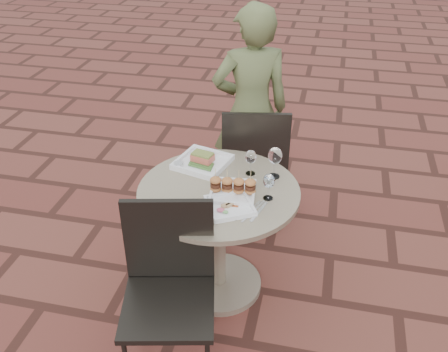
% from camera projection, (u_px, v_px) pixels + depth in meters
% --- Properties ---
extents(ground, '(60.00, 60.00, 0.00)m').
position_uv_depth(ground, '(259.00, 290.00, 3.10)').
color(ground, '#592B23').
rests_on(ground, ground).
extents(cafe_table, '(0.90, 0.90, 0.73)m').
position_uv_depth(cafe_table, '(219.00, 224.00, 2.88)').
color(cafe_table, gray).
rests_on(cafe_table, ground).
extents(chair_far, '(0.52, 0.52, 0.93)m').
position_uv_depth(chair_far, '(255.00, 158.00, 3.40)').
color(chair_far, black).
rests_on(chair_far, ground).
extents(chair_near, '(0.53, 0.53, 0.93)m').
position_uv_depth(chair_near, '(169.00, 277.00, 2.42)').
color(chair_near, black).
rests_on(chair_near, ground).
extents(diner, '(0.65, 0.54, 1.52)m').
position_uv_depth(diner, '(251.00, 111.00, 3.55)').
color(diner, '#4D5730').
rests_on(diner, ground).
extents(plate_salmon, '(0.35, 0.35, 0.08)m').
position_uv_depth(plate_salmon, '(203.00, 161.00, 2.96)').
color(plate_salmon, white).
rests_on(plate_salmon, cafe_table).
extents(plate_sliders, '(0.27, 0.27, 0.16)m').
position_uv_depth(plate_sliders, '(233.00, 188.00, 2.69)').
color(plate_sliders, white).
rests_on(plate_sliders, cafe_table).
extents(plate_tuna, '(0.31, 0.31, 0.03)m').
position_uv_depth(plate_tuna, '(230.00, 206.00, 2.59)').
color(plate_tuna, white).
rests_on(plate_tuna, cafe_table).
extents(wine_glass_right, '(0.06, 0.06, 0.15)m').
position_uv_depth(wine_glass_right, '(269.00, 182.00, 2.62)').
color(wine_glass_right, white).
rests_on(wine_glass_right, cafe_table).
extents(wine_glass_mid, '(0.07, 0.07, 0.15)m').
position_uv_depth(wine_glass_mid, '(251.00, 157.00, 2.83)').
color(wine_glass_mid, white).
rests_on(wine_glass_mid, cafe_table).
extents(wine_glass_far, '(0.08, 0.08, 0.19)m').
position_uv_depth(wine_glass_far, '(275.00, 156.00, 2.79)').
color(wine_glass_far, white).
rests_on(wine_glass_far, cafe_table).
extents(steel_ramekin, '(0.07, 0.07, 0.04)m').
position_uv_depth(steel_ramekin, '(179.00, 166.00, 2.92)').
color(steel_ramekin, silver).
rests_on(steel_ramekin, cafe_table).
extents(cutlery_set, '(0.17, 0.25, 0.00)m').
position_uv_depth(cutlery_set, '(253.00, 211.00, 2.57)').
color(cutlery_set, silver).
rests_on(cutlery_set, cafe_table).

